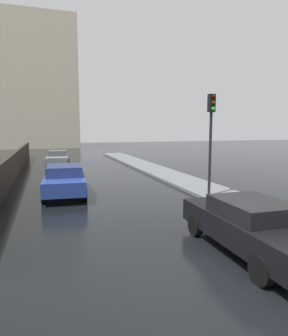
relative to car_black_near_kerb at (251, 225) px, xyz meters
The scene contains 6 objects.
ground 2.63m from the car_black_near_kerb, 162.30° to the right, with size 120.00×120.00×0.00m, color black.
car_black_near_kerb is the anchor object (origin of this frame).
car_blue_mid_road 9.07m from the car_black_near_kerb, 116.20° to the left, with size 2.11×4.64×1.39m.
car_grey_far_ahead 19.46m from the car_black_near_kerb, 101.63° to the left, with size 1.98×4.09×1.28m.
traffic_light 6.29m from the car_black_near_kerb, 69.94° to the left, with size 0.26×0.39×4.37m.
distant_tower 45.97m from the car_black_near_kerb, 97.59° to the left, with size 12.35×6.57×19.95m.
Camera 1 is at (-2.32, -5.26, 3.08)m, focal length 32.17 mm.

